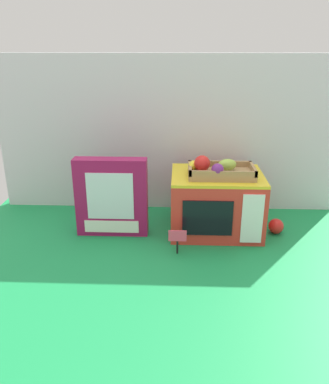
% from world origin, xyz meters
% --- Properties ---
extents(ground_plane, '(1.70, 1.70, 0.00)m').
position_xyz_m(ground_plane, '(0.00, 0.00, 0.00)').
color(ground_plane, '#198C47').
rests_on(ground_plane, ground).
extents(display_back_panel, '(1.61, 0.03, 0.73)m').
position_xyz_m(display_back_panel, '(0.00, 0.30, 0.37)').
color(display_back_panel, silver).
rests_on(display_back_panel, ground).
extents(toy_microwave, '(0.38, 0.30, 0.26)m').
position_xyz_m(toy_microwave, '(0.21, 0.04, 0.13)').
color(toy_microwave, red).
rests_on(toy_microwave, ground).
extents(food_groups_crate, '(0.28, 0.15, 0.09)m').
position_xyz_m(food_groups_crate, '(0.21, 0.01, 0.29)').
color(food_groups_crate, '#A37F51').
rests_on(food_groups_crate, toy_microwave).
extents(cookie_set_box, '(0.30, 0.07, 0.33)m').
position_xyz_m(cookie_set_box, '(-0.23, -0.01, 0.17)').
color(cookie_set_box, '#99144C').
rests_on(cookie_set_box, ground).
extents(price_sign, '(0.07, 0.01, 0.10)m').
position_xyz_m(price_sign, '(0.05, -0.18, 0.07)').
color(price_sign, black).
rests_on(price_sign, ground).
extents(loose_toy_apple, '(0.07, 0.07, 0.07)m').
position_xyz_m(loose_toy_apple, '(0.47, 0.02, 0.03)').
color(loose_toy_apple, red).
rests_on(loose_toy_apple, ground).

